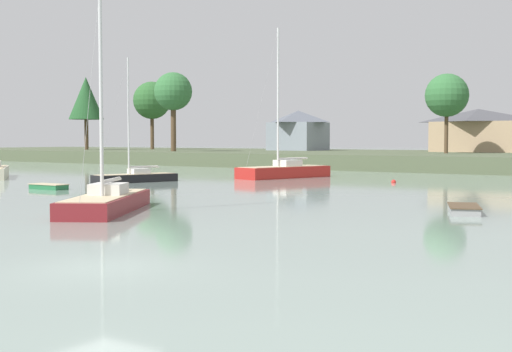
% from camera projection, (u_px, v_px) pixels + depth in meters
% --- Properties ---
extents(ground_plane, '(509.61, 509.61, 0.00)m').
position_uv_depth(ground_plane, '(102.00, 267.00, 19.22)').
color(ground_plane, gray).
extents(dinghy_green, '(2.97, 1.33, 0.53)m').
position_uv_depth(dinghy_green, '(49.00, 187.00, 49.09)').
color(dinghy_green, '#236B3D').
rests_on(dinghy_green, ground).
extents(sailboat_black, '(3.98, 7.30, 10.60)m').
position_uv_depth(sailboat_black, '(135.00, 179.00, 57.26)').
color(sailboat_black, black).
rests_on(sailboat_black, ground).
extents(sailboat_red, '(5.07, 9.88, 14.27)m').
position_uv_depth(sailboat_red, '(284.00, 175.00, 63.74)').
color(sailboat_red, '#B2231E').
rests_on(sailboat_red, ground).
extents(dinghy_grey, '(2.50, 3.55, 0.53)m').
position_uv_depth(dinghy_grey, '(464.00, 211.00, 33.10)').
color(dinghy_grey, gray).
rests_on(dinghy_grey, ground).
extents(sailboat_maroon, '(6.67, 8.77, 11.26)m').
position_uv_depth(sailboat_maroon, '(106.00, 207.00, 33.90)').
color(sailboat_maroon, maroon).
rests_on(sailboat_maroon, ground).
extents(mooring_buoy_red, '(0.38, 0.38, 0.43)m').
position_uv_depth(mooring_buoy_red, '(394.00, 182.00, 56.35)').
color(mooring_buoy_red, red).
rests_on(mooring_buoy_red, ground).
extents(shore_tree_inland_a, '(5.41, 5.41, 9.97)m').
position_uv_depth(shore_tree_inland_a, '(447.00, 96.00, 86.82)').
color(shore_tree_inland_a, brown).
rests_on(shore_tree_inland_a, far_shore_bank).
extents(shore_tree_right, '(6.54, 6.54, 11.85)m').
position_uv_depth(shore_tree_right, '(152.00, 101.00, 121.52)').
color(shore_tree_right, brown).
rests_on(shore_tree_right, far_shore_bank).
extents(shore_tree_far_right, '(5.58, 5.58, 11.58)m').
position_uv_depth(shore_tree_far_right, '(173.00, 92.00, 101.78)').
color(shore_tree_far_right, brown).
rests_on(shore_tree_far_right, far_shore_bank).
extents(shore_tree_far_left, '(5.90, 5.90, 12.39)m').
position_uv_depth(shore_tree_far_left, '(86.00, 99.00, 118.59)').
color(shore_tree_far_left, brown).
rests_on(shore_tree_far_left, far_shore_bank).
extents(cottage_behind_trees, '(8.12, 7.98, 6.35)m').
position_uv_depth(cottage_behind_trees, '(298.00, 130.00, 111.18)').
color(cottage_behind_trees, gray).
rests_on(cottage_behind_trees, far_shore_bank).
extents(cottage_eastern, '(12.55, 7.82, 6.00)m').
position_uv_depth(cottage_eastern, '(478.00, 130.00, 96.99)').
color(cottage_eastern, tan).
rests_on(cottage_eastern, far_shore_bank).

